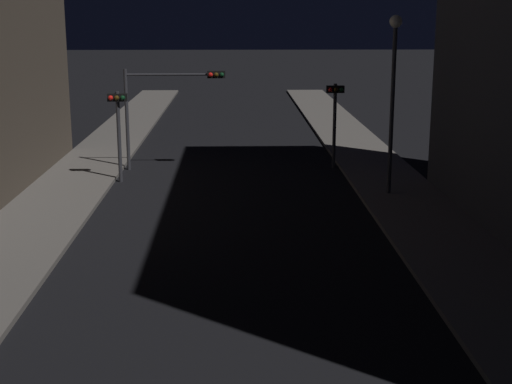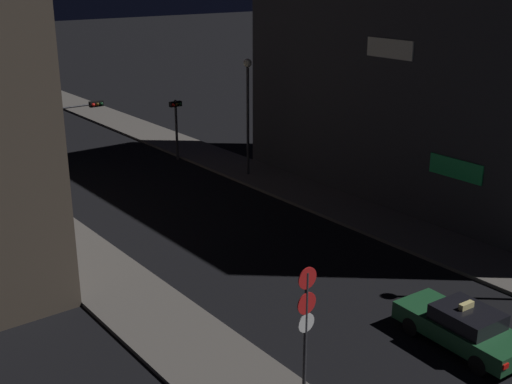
% 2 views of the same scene
% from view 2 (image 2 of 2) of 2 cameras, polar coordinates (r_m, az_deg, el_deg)
% --- Properties ---
extents(sidewalk_left, '(3.25, 71.05, 0.15)m').
position_cam_2_polar(sidewalk_left, '(37.57, -20.78, -0.49)').
color(sidewalk_left, '#5B5651').
rests_on(sidewalk_left, ground_plane).
extents(sidewalk_right, '(3.25, 71.05, 0.15)m').
position_cam_2_polar(sidewalk_right, '(42.89, -3.92, 3.04)').
color(sidewalk_right, '#5B5651').
rests_on(sidewalk_right, ground_plane).
extents(building_facade_right, '(7.07, 21.53, 17.56)m').
position_cam_2_polar(building_facade_right, '(35.25, 15.46, 13.40)').
color(building_facade_right, '#333338').
rests_on(building_facade_right, ground_plane).
extents(taxi, '(2.06, 4.55, 1.62)m').
position_cam_2_polar(taxi, '(22.74, 17.41, -11.03)').
color(taxi, '#1E512D').
rests_on(taxi, ground_plane).
extents(traffic_light_overhead, '(4.52, 0.41, 4.55)m').
position_cam_2_polar(traffic_light_overhead, '(38.60, -16.48, 5.56)').
color(traffic_light_overhead, '#2D2D33').
rests_on(traffic_light_overhead, ground_plane).
extents(traffic_light_left_kerb, '(0.80, 0.42, 3.82)m').
position_cam_2_polar(traffic_light_left_kerb, '(35.83, -17.61, 3.41)').
color(traffic_light_left_kerb, '#2D2D33').
rests_on(traffic_light_left_kerb, ground_plane).
extents(traffic_light_right_kerb, '(0.80, 0.41, 3.86)m').
position_cam_2_polar(traffic_light_right_kerb, '(42.11, -6.91, 6.41)').
color(traffic_light_right_kerb, '#2D2D33').
rests_on(traffic_light_right_kerb, ground_plane).
extents(sign_pole_left, '(0.62, 0.10, 4.42)m').
position_cam_2_polar(sign_pole_left, '(17.57, 4.32, -11.56)').
color(sign_pole_left, '#2D2D33').
rests_on(sign_pole_left, sidewalk_left).
extents(street_lamp_far_block, '(0.47, 0.47, 6.74)m').
position_cam_2_polar(street_lamp_far_block, '(37.88, -0.72, 8.05)').
color(street_lamp_far_block, '#2D2D33').
rests_on(street_lamp_far_block, sidewalk_right).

